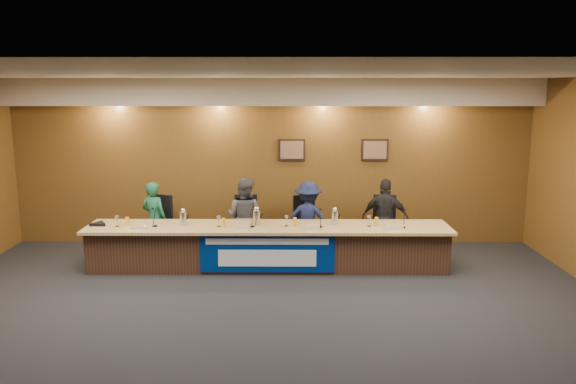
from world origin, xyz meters
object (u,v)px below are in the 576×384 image
at_px(panelist_a, 154,219).
at_px(panelist_d, 385,218).
at_px(banner, 267,253).
at_px(office_chair_b, 245,229).
at_px(dais_body, 268,248).
at_px(office_chair_c, 308,229).
at_px(office_chair_d, 384,229).
at_px(carafe_right, 335,218).
at_px(carafe_left, 183,219).
at_px(panelist_c, 308,219).
at_px(office_chair_a, 156,228).
at_px(panelist_b, 245,217).
at_px(speakerphone, 99,224).
at_px(carafe_mid, 257,218).

bearing_deg(panelist_a, panelist_d, -156.07).
xyz_separation_m(banner, office_chair_b, (-0.45, 1.21, 0.10)).
bearing_deg(dais_body, office_chair_c, 48.80).
distance_m(office_chair_b, office_chair_d, 2.55).
distance_m(office_chair_c, carafe_right, 0.96).
height_order(carafe_left, carafe_right, carafe_right).
xyz_separation_m(panelist_c, office_chair_b, (-1.15, 0.10, -0.21)).
bearing_deg(carafe_right, office_chair_b, 154.17).
distance_m(office_chair_a, carafe_left, 1.15).
height_order(banner, office_chair_d, banner).
relative_size(panelist_d, office_chair_d, 2.97).
xyz_separation_m(panelist_b, panelist_d, (2.55, 0.00, -0.01)).
relative_size(office_chair_b, office_chair_d, 1.00).
distance_m(panelist_a, panelist_d, 4.19).
relative_size(dais_body, carafe_left, 25.36).
height_order(carafe_left, speakerphone, carafe_left).
bearing_deg(panelist_c, office_chair_a, 8.58).
bearing_deg(panelist_c, carafe_right, 133.37).
height_order(office_chair_b, speakerphone, speakerphone).
xyz_separation_m(panelist_a, carafe_right, (3.23, -0.66, 0.19)).
relative_size(office_chair_a, speakerphone, 1.50).
height_order(panelist_a, office_chair_c, panelist_a).
distance_m(panelist_b, office_chair_d, 2.56).
xyz_separation_m(dais_body, carafe_mid, (-0.19, -0.00, 0.53)).
relative_size(carafe_right, speakerphone, 0.76).
bearing_deg(carafe_mid, dais_body, 0.10).
bearing_deg(office_chair_a, carafe_left, -28.92).
height_order(panelist_b, carafe_mid, panelist_b).
bearing_deg(panelist_c, dais_body, 55.60).
xyz_separation_m(office_chair_a, carafe_left, (0.67, -0.84, 0.39)).
bearing_deg(banner, panelist_a, 152.03).
bearing_deg(office_chair_b, speakerphone, -161.19).
relative_size(office_chair_a, office_chair_b, 1.00).
distance_m(panelist_b, panelist_d, 2.55).
bearing_deg(office_chair_c, panelist_d, -23.23).
distance_m(banner, panelist_b, 1.25).
xyz_separation_m(dais_body, office_chair_b, (-0.45, 0.80, 0.13)).
xyz_separation_m(panelist_d, carafe_mid, (-2.29, -0.70, 0.17)).
xyz_separation_m(banner, carafe_mid, (-0.19, 0.41, 0.50)).
bearing_deg(office_chair_c, carafe_left, -177.45).
height_order(dais_body, carafe_left, carafe_left).
bearing_deg(panelist_c, panelist_b, 10.62).
bearing_deg(office_chair_c, panelist_a, 162.91).
height_order(panelist_a, panelist_b, panelist_b).
bearing_deg(panelist_d, office_chair_a, 13.08).
xyz_separation_m(panelist_a, office_chair_b, (1.65, 0.10, -0.21)).
distance_m(panelist_c, speakerphone, 3.63).
xyz_separation_m(office_chair_c, speakerphone, (-3.55, -0.84, 0.30)).
bearing_deg(office_chair_d, dais_body, -150.44).
xyz_separation_m(panelist_b, carafe_mid, (0.26, -0.70, 0.16)).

